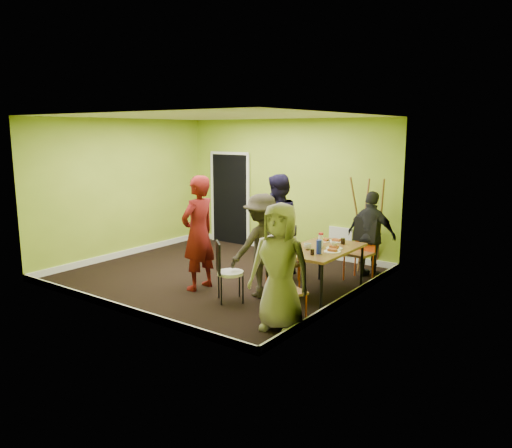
{
  "coord_description": "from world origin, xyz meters",
  "views": [
    {
      "loc": [
        5.61,
        -6.6,
        2.56
      ],
      "look_at": [
        0.83,
        0.0,
        1.03
      ],
      "focal_mm": 35.0,
      "sensor_mm": 36.0,
      "label": 1
    }
  ],
  "objects_px": {
    "chair_left_far": "(282,251)",
    "person_left_far": "(277,226)",
    "person_left_near": "(262,246)",
    "blue_bottle": "(319,247)",
    "chair_back_end": "(365,236)",
    "person_standing": "(198,233)",
    "thermos": "(321,241)",
    "chair_bentwood": "(226,269)",
    "orange_bottle": "(322,244)",
    "chair_left_near": "(280,257)",
    "person_front_end": "(280,267)",
    "easel": "(367,224)",
    "chair_front_end": "(286,287)",
    "dining_table": "(321,251)",
    "person_back_end": "(371,235)"
  },
  "relations": [
    {
      "from": "person_front_end",
      "to": "easel",
      "type": "bearing_deg",
      "value": 82.96
    },
    {
      "from": "chair_left_near",
      "to": "thermos",
      "type": "height_order",
      "value": "chair_left_near"
    },
    {
      "from": "thermos",
      "to": "chair_left_near",
      "type": "bearing_deg",
      "value": -147.71
    },
    {
      "from": "chair_left_far",
      "to": "person_left_far",
      "type": "bearing_deg",
      "value": -115.74
    },
    {
      "from": "person_left_near",
      "to": "chair_front_end",
      "type": "bearing_deg",
      "value": 74.92
    },
    {
      "from": "person_back_end",
      "to": "person_left_far",
      "type": "bearing_deg",
      "value": 38.33
    },
    {
      "from": "chair_back_end",
      "to": "chair_front_end",
      "type": "relative_size",
      "value": 1.21
    },
    {
      "from": "person_left_far",
      "to": "person_standing",
      "type": "bearing_deg",
      "value": -29.74
    },
    {
      "from": "blue_bottle",
      "to": "person_left_far",
      "type": "relative_size",
      "value": 0.12
    },
    {
      "from": "orange_bottle",
      "to": "person_left_near",
      "type": "relative_size",
      "value": 0.05
    },
    {
      "from": "person_standing",
      "to": "person_left_near",
      "type": "distance_m",
      "value": 1.09
    },
    {
      "from": "thermos",
      "to": "person_front_end",
      "type": "distance_m",
      "value": 1.59
    },
    {
      "from": "orange_bottle",
      "to": "easel",
      "type": "bearing_deg",
      "value": 89.97
    },
    {
      "from": "chair_left_near",
      "to": "chair_back_end",
      "type": "xyz_separation_m",
      "value": [
        0.76,
        1.55,
        0.16
      ]
    },
    {
      "from": "person_standing",
      "to": "thermos",
      "type": "bearing_deg",
      "value": 120.5
    },
    {
      "from": "chair_bentwood",
      "to": "person_left_near",
      "type": "xyz_separation_m",
      "value": [
        0.29,
        0.53,
        0.3
      ]
    },
    {
      "from": "chair_bentwood",
      "to": "easel",
      "type": "xyz_separation_m",
      "value": [
        0.95,
        3.01,
        0.34
      ]
    },
    {
      "from": "chair_left_near",
      "to": "person_standing",
      "type": "relative_size",
      "value": 0.56
    },
    {
      "from": "chair_left_far",
      "to": "chair_front_end",
      "type": "distance_m",
      "value": 1.95
    },
    {
      "from": "dining_table",
      "to": "person_standing",
      "type": "xyz_separation_m",
      "value": [
        -1.74,
        -0.92,
        0.24
      ]
    },
    {
      "from": "chair_left_near",
      "to": "person_front_end",
      "type": "height_order",
      "value": "person_front_end"
    },
    {
      "from": "person_standing",
      "to": "chair_front_end",
      "type": "bearing_deg",
      "value": 80.4
    },
    {
      "from": "chair_front_end",
      "to": "chair_bentwood",
      "type": "height_order",
      "value": "chair_bentwood"
    },
    {
      "from": "chair_front_end",
      "to": "person_standing",
      "type": "height_order",
      "value": "person_standing"
    },
    {
      "from": "chair_left_far",
      "to": "chair_front_end",
      "type": "xyz_separation_m",
      "value": [
        1.11,
        -1.61,
        -0.02
      ]
    },
    {
      "from": "chair_front_end",
      "to": "blue_bottle",
      "type": "xyz_separation_m",
      "value": [
        -0.03,
        0.95,
        0.36
      ]
    },
    {
      "from": "easel",
      "to": "person_standing",
      "type": "distance_m",
      "value": 3.27
    },
    {
      "from": "chair_back_end",
      "to": "person_back_end",
      "type": "height_order",
      "value": "person_back_end"
    },
    {
      "from": "chair_back_end",
      "to": "person_standing",
      "type": "bearing_deg",
      "value": 55.61
    },
    {
      "from": "thermos",
      "to": "person_standing",
      "type": "xyz_separation_m",
      "value": [
        -1.72,
        -0.94,
        0.08
      ]
    },
    {
      "from": "chair_front_end",
      "to": "chair_bentwood",
      "type": "xyz_separation_m",
      "value": [
        -1.18,
        0.17,
        0.02
      ]
    },
    {
      "from": "chair_bentwood",
      "to": "person_front_end",
      "type": "height_order",
      "value": "person_front_end"
    },
    {
      "from": "chair_left_far",
      "to": "easel",
      "type": "xyz_separation_m",
      "value": [
        0.88,
        1.57,
        0.33
      ]
    },
    {
      "from": "person_front_end",
      "to": "person_standing",
      "type": "bearing_deg",
      "value": 150.72
    },
    {
      "from": "chair_left_far",
      "to": "blue_bottle",
      "type": "bearing_deg",
      "value": 64.07
    },
    {
      "from": "person_left_near",
      "to": "person_back_end",
      "type": "bearing_deg",
      "value": 176.6
    },
    {
      "from": "person_left_far",
      "to": "person_front_end",
      "type": "distance_m",
      "value": 2.37
    },
    {
      "from": "thermos",
      "to": "chair_back_end",
      "type": "bearing_deg",
      "value": 79.98
    },
    {
      "from": "chair_left_near",
      "to": "thermos",
      "type": "xyz_separation_m",
      "value": [
        0.54,
        0.34,
        0.26
      ]
    },
    {
      "from": "blue_bottle",
      "to": "person_front_end",
      "type": "distance_m",
      "value": 1.19
    },
    {
      "from": "chair_bentwood",
      "to": "person_front_end",
      "type": "relative_size",
      "value": 0.55
    },
    {
      "from": "chair_left_far",
      "to": "person_left_near",
      "type": "xyz_separation_m",
      "value": [
        0.22,
        -0.9,
        0.29
      ]
    },
    {
      "from": "chair_back_end",
      "to": "person_left_near",
      "type": "xyz_separation_m",
      "value": [
        -0.9,
        -1.84,
        0.06
      ]
    },
    {
      "from": "chair_back_end",
      "to": "easel",
      "type": "distance_m",
      "value": 0.69
    },
    {
      "from": "chair_left_far",
      "to": "chair_left_near",
      "type": "height_order",
      "value": "chair_left_near"
    },
    {
      "from": "thermos",
      "to": "easel",
      "type": "bearing_deg",
      "value": 90.77
    },
    {
      "from": "chair_bentwood",
      "to": "orange_bottle",
      "type": "relative_size",
      "value": 10.74
    },
    {
      "from": "dining_table",
      "to": "person_front_end",
      "type": "height_order",
      "value": "person_front_end"
    },
    {
      "from": "dining_table",
      "to": "person_left_near",
      "type": "xyz_separation_m",
      "value": [
        -0.71,
        -0.6,
        0.11
      ]
    },
    {
      "from": "person_left_near",
      "to": "person_back_end",
      "type": "distance_m",
      "value": 2.17
    }
  ]
}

